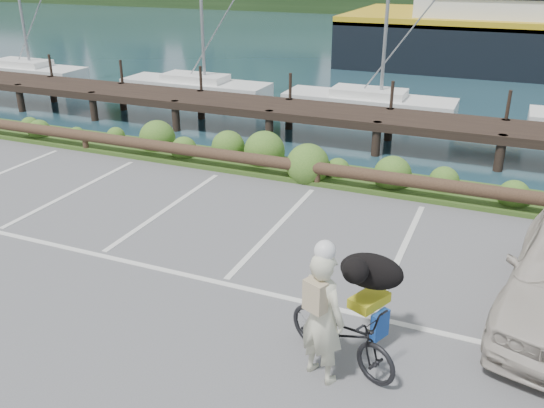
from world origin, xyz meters
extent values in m
plane|color=#59595C|center=(0.00, 0.00, 0.00)|extent=(72.00, 72.00, 0.00)
plane|color=#1C3843|center=(0.00, 48.00, -1.20)|extent=(160.00, 160.00, 0.00)
cube|color=#3D5B21|center=(0.00, 5.30, 0.05)|extent=(34.00, 1.60, 0.10)
imported|color=black|center=(2.45, -1.59, 0.47)|extent=(1.89, 1.29, 0.94)
imported|color=beige|center=(2.28, -1.98, 0.93)|extent=(0.80, 0.68, 1.85)
ellipsoid|color=black|center=(2.68, -1.07, 1.20)|extent=(0.75, 0.98, 0.51)
camera|label=1|loc=(4.09, -7.90, 5.14)|focal=38.00mm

